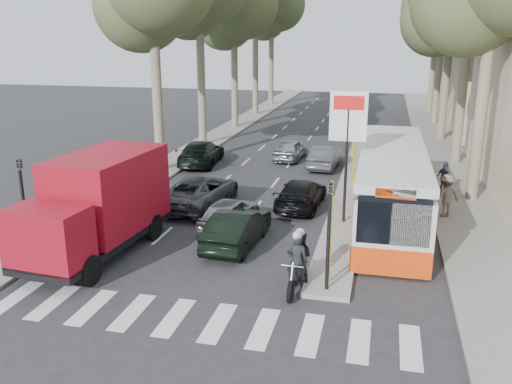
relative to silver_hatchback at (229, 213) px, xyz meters
The scene contains 23 objects.
ground 3.85m from the silver_hatchback, 69.35° to the right, with size 120.00×120.00×0.00m, color #28282B.
sidewalk_right 23.65m from the silver_hatchback, 65.14° to the left, with size 3.20×70.00×0.12m, color gray.
median_left 25.35m from the silver_hatchback, 105.24° to the left, with size 2.40×64.00×0.12m, color gray.
traffic_island 8.77m from the silver_hatchback, 58.38° to the left, with size 1.50×26.00×0.16m, color gray.
billboard 5.70m from the silver_hatchback, 17.54° to the left, with size 1.50×12.10×5.60m.
traffic_light_island 7.06m from the silver_hatchback, 47.74° to the right, with size 0.16×0.41×3.60m.
traffic_light_left 7.95m from the silver_hatchback, 144.01° to the right, with size 0.16×0.41×3.60m.
tree_l_c 27.07m from the silver_hatchback, 104.68° to the left, with size 7.40×7.20×13.71m.
tree_l_e 42.32m from the silver_hatchback, 99.29° to the left, with size 7.40×7.20×14.49m.
tree_r_c 26.42m from the silver_hatchback, 65.33° to the left, with size 7.40×7.20×13.32m.
tree_r_e 41.15m from the silver_hatchback, 74.68° to the left, with size 7.40×7.20×14.10m.
silver_hatchback is the anchor object (origin of this frame).
dark_hatchback 2.01m from the silver_hatchback, 65.39° to the right, with size 1.49×4.29×1.41m, color black.
queue_car_a 3.27m from the silver_hatchback, 131.41° to the left, with size 2.44×5.30×1.47m, color #484A4F.
queue_car_b 4.23m from the silver_hatchback, 54.67° to the left, with size 1.84×4.51×1.31m, color black.
queue_car_c 13.19m from the silver_hatchback, 88.97° to the left, with size 1.60×3.97×1.35m, color #9FA2A7.
queue_car_d 11.76m from the silver_hatchback, 76.82° to the left, with size 1.44×4.12×1.36m, color #52565B.
queue_car_e 11.63m from the silver_hatchback, 114.74° to the left, with size 2.09×5.14×1.49m, color black.
red_truck 5.44m from the silver_hatchback, 136.37° to the right, with size 3.04×6.92×3.60m.
city_bus 7.00m from the silver_hatchback, 20.96° to the left, with size 2.73×12.12×3.19m.
motorcycle 6.03m from the silver_hatchback, 52.82° to the right, with size 0.85×2.34×1.99m.
pedestrian_near 11.45m from the silver_hatchback, 37.41° to the left, with size 0.94×0.46×1.60m, color #40334D.
pedestrian_far 9.41m from the silver_hatchback, 20.23° to the left, with size 1.23×0.54×1.90m, color #63574A.
Camera 1 is at (4.67, -16.89, 7.77)m, focal length 38.00 mm.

